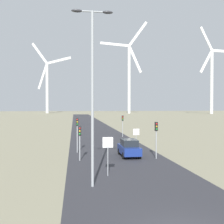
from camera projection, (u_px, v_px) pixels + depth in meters
The scene contains 12 objects.
road_surface at pixel (94, 130), 58.07m from camera, with size 10.00×240.00×0.01m.
streetlamp at pixel (92, 79), 17.15m from camera, with size 2.71×0.32×11.58m.
stop_sign_near at pixel (108, 149), 19.90m from camera, with size 0.81×0.07×2.96m.
stop_sign_far at pixel (136, 134), 33.71m from camera, with size 0.81×0.07×2.42m.
traffic_light_post_near_left at pixel (80, 136), 25.46m from camera, with size 0.28×0.33×3.35m.
traffic_light_post_near_right at pixel (156, 132), 26.37m from camera, with size 0.28×0.33×3.73m.
traffic_light_post_mid_left at pixel (77, 127), 29.96m from camera, with size 0.28×0.34×3.98m.
traffic_light_post_mid_right at pixel (123, 121), 45.14m from camera, with size 0.28×0.33×3.73m.
car_approaching at pixel (129, 148), 27.67m from camera, with size 1.88×4.11×1.83m.
wind_turbine_left at pixel (47, 81), 210.61m from camera, with size 32.10×17.38×57.60m.
wind_turbine_center at pixel (129, 72), 201.62m from camera, with size 35.97×6.42×70.66m.
wind_turbine_right at pixel (212, 75), 190.57m from camera, with size 28.89×4.20×62.81m.
Camera 1 is at (-4.37, -9.94, 5.29)m, focal length 42.00 mm.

